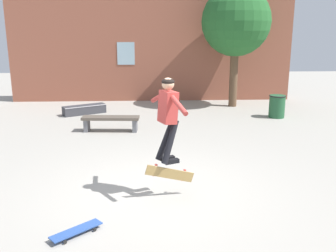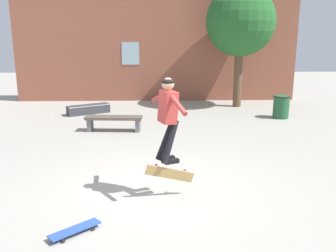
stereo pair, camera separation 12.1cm
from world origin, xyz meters
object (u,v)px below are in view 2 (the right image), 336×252
tree_right (240,22)px  trash_bin (281,106)px  skateboard_resting (75,229)px  skate_ledge (88,109)px  skater (168,112)px  park_bench (114,120)px  skateboard_flipping (170,174)px

tree_right → trash_bin: 3.57m
skateboard_resting → skate_ledge: bearing=-122.7°
trash_bin → skater: (-3.97, -5.96, 1.12)m
park_bench → tree_right: bearing=42.9°
skater → tree_right: bearing=46.6°
skater → skateboard_resting: skater is taller
skate_ledge → trash_bin: bearing=-35.9°
skateboard_flipping → skateboard_resting: (-1.42, -1.21, -0.37)m
park_bench → skateboard_flipping: bearing=-67.9°
skateboard_flipping → skateboard_resting: bearing=-151.7°
trash_bin → skater: bearing=-123.7°
skate_ledge → skateboard_flipping: 7.39m
skate_ledge → skateboard_resting: (1.23, -8.10, -0.09)m
park_bench → skate_ledge: (-1.16, 2.37, -0.16)m
skate_ledge → skateboard_resting: 8.19m
trash_bin → skateboard_resting: bearing=-126.4°
skate_ledge → skater: skater is taller
skater → skateboard_flipping: size_ratio=1.70×
skate_ledge → skateboard_flipping: skateboard_flipping is taller
tree_right → skateboard_resting: tree_right is taller
park_bench → skate_ledge: 2.65m
trash_bin → skateboard_resting: 9.03m
tree_right → skateboard_flipping: (-2.87, -8.04, -2.72)m
park_bench → skateboard_resting: (0.07, -5.73, -0.25)m
skateboard_flipping → tree_right: bearing=58.2°
skateboard_flipping → skate_ledge: bearing=98.8°
trash_bin → skateboard_flipping: bearing=-123.1°
park_bench → skater: bearing=-67.8°
skate_ledge → skater: bearing=-97.5°
skateboard_flipping → skateboard_resting: skateboard_flipping is taller
tree_right → park_bench: size_ratio=2.67×
skater → skate_ledge: bearing=87.7°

